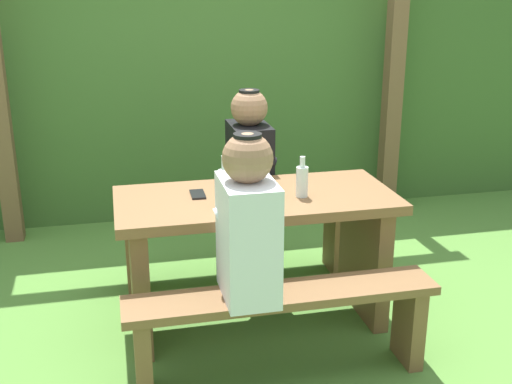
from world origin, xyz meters
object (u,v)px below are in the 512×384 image
drinking_glass (264,187)px  bottle_right (225,185)px  bottle_center (264,172)px  cell_phone (198,194)px  person_black_coat (249,156)px  bench_near (282,316)px  bench_far (236,231)px  person_white_shirt (248,223)px  picnic_table (256,237)px  bottle_left (302,181)px

drinking_glass → bottle_right: size_ratio=0.36×
bottle_center → cell_phone: (-0.35, -0.03, -0.08)m
person_black_coat → bottle_center: bearing=-92.4°
bottle_center → drinking_glass: bearing=-102.3°
bench_near → bench_far: 1.05m
person_white_shirt → cell_phone: person_white_shirt is taller
drinking_glass → bottle_right: 0.24m
picnic_table → bottle_left: size_ratio=6.80×
picnic_table → bench_near: bearing=-90.0°
drinking_glass → person_black_coat: bearing=85.7°
person_white_shirt → bottle_left: size_ratio=3.50×
bench_near → drinking_glass: 0.68m
person_white_shirt → bottle_left: (0.37, 0.45, 0.02)m
person_black_coat → bottle_right: bearing=-112.8°
bottle_left → cell_phone: bearing=165.1°
bench_near → picnic_table: bearing=90.0°
picnic_table → bottle_left: bearing=-16.5°
bottle_left → bottle_center: 0.23m
bottle_left → bottle_right: bearing=-177.3°
bench_near → person_white_shirt: size_ratio=1.95×
bench_far → person_white_shirt: bearing=-98.4°
bench_far → drinking_glass: size_ratio=16.25×
picnic_table → cell_phone: 0.37m
person_white_shirt → person_black_coat: 1.07m
bench_near → drinking_glass: (0.04, 0.52, 0.44)m
person_white_shirt → bottle_center: size_ratio=3.25×
person_white_shirt → drinking_glass: size_ratio=8.35×
bench_near → bottle_center: bearing=84.2°
picnic_table → bottle_right: bottle_right is taller
drinking_glass → bottle_right: bearing=-158.3°
bottle_left → cell_phone: 0.53m
bench_far → cell_phone: size_ratio=10.00×
bench_near → cell_phone: (-0.28, 0.59, 0.40)m
bench_near → person_black_coat: size_ratio=1.95×
bottle_right → bottle_center: (0.24, 0.18, -0.00)m
bench_far → bottle_center: (0.06, -0.42, 0.48)m
bottle_center → cell_phone: bottle_center is taller
bench_near → bottle_right: (-0.17, 0.44, 0.49)m
bottle_right → cell_phone: (-0.11, 0.15, -0.09)m
bench_near → bottle_right: 0.68m
bench_near → bottle_left: size_ratio=6.80×
picnic_table → person_black_coat: 0.60m
bench_far → person_black_coat: size_ratio=1.95×
person_black_coat → bottle_left: 0.60m
person_black_coat → cell_phone: size_ratio=5.14×
bottle_left → cell_phone: size_ratio=1.47×
picnic_table → person_white_shirt: person_white_shirt is taller
drinking_glass → bench_far: bearing=94.6°
bottle_right → bench_far: bearing=74.1°
person_white_shirt → picnic_table: bearing=73.4°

